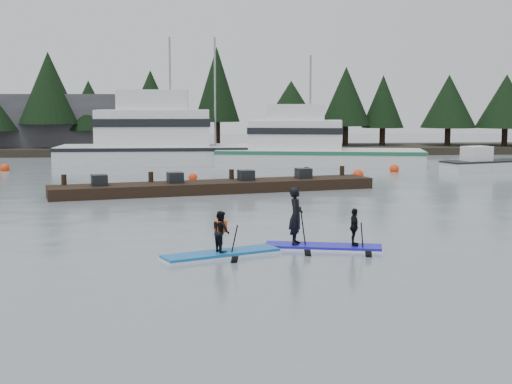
{
  "coord_description": "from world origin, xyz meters",
  "views": [
    {
      "loc": [
        -2.08,
        -19.01,
        4.23
      ],
      "look_at": [
        0.0,
        6.0,
        1.1
      ],
      "focal_mm": 50.0,
      "sensor_mm": 36.0,
      "label": 1
    }
  ],
  "objects": [
    {
      "name": "floating_dock",
      "position": [
        -1.17,
        14.87,
        0.26
      ],
      "size": [
        15.66,
        5.79,
        0.52
      ],
      "primitive_type": "cube",
      "rotation": [
        0.0,
        0.0,
        0.24
      ],
      "color": "black",
      "rests_on": "ground"
    },
    {
      "name": "fishing_boat_medium",
      "position": [
        5.94,
        29.35,
        0.59
      ],
      "size": [
        14.42,
        6.48,
        8.37
      ],
      "rotation": [
        0.0,
        0.0,
        -0.19
      ],
      "color": "silver",
      "rests_on": "ground"
    },
    {
      "name": "buoy_c",
      "position": [
        10.18,
        24.3,
        0.0
      ],
      "size": [
        0.58,
        0.58,
        0.58
      ],
      "primitive_type": "sphere",
      "color": "red",
      "rests_on": "ground"
    },
    {
      "name": "treeline",
      "position": [
        0.0,
        42.0,
        0.0
      ],
      "size": [
        60.0,
        4.0,
        8.0
      ],
      "primitive_type": null,
      "color": "black",
      "rests_on": "ground"
    },
    {
      "name": "far_shore",
      "position": [
        0.0,
        42.0,
        0.3
      ],
      "size": [
        70.0,
        8.0,
        0.6
      ],
      "primitive_type": "cube",
      "color": "#2D281E",
      "rests_on": "ground"
    },
    {
      "name": "buoy_b",
      "position": [
        -2.32,
        20.54,
        0.0
      ],
      "size": [
        0.49,
        0.49,
        0.49
      ],
      "primitive_type": "sphere",
      "color": "red",
      "rests_on": "ground"
    },
    {
      "name": "fishing_boat_large",
      "position": [
        -3.57,
        31.53,
        0.75
      ],
      "size": [
        17.44,
        5.04,
        9.84
      ],
      "rotation": [
        0.0,
        0.0,
        -0.01
      ],
      "color": "silver",
      "rests_on": "ground"
    },
    {
      "name": "skiff",
      "position": [
        16.0,
        23.87,
        0.35
      ],
      "size": [
        6.26,
        3.54,
        0.7
      ],
      "primitive_type": "cube",
      "rotation": [
        0.0,
        0.0,
        0.31
      ],
      "color": "silver",
      "rests_on": "ground"
    },
    {
      "name": "paddleboard_duo",
      "position": [
        1.4,
        1.27,
        0.59
      ],
      "size": [
        3.5,
        1.65,
        2.32
      ],
      "rotation": [
        0.0,
        0.0,
        -0.23
      ],
      "color": "#1514BF",
      "rests_on": "ground"
    },
    {
      "name": "waterfront_building",
      "position": [
        -14.0,
        44.0,
        2.5
      ],
      "size": [
        18.0,
        6.0,
        5.0
      ],
      "primitive_type": "cube",
      "color": "#4C4C51",
      "rests_on": "ground"
    },
    {
      "name": "paddleboard_solo",
      "position": [
        -1.44,
        0.46,
        0.36
      ],
      "size": [
        3.39,
        2.11,
        1.77
      ],
      "rotation": [
        0.0,
        0.0,
        0.42
      ],
      "color": "#125DAA",
      "rests_on": "ground"
    },
    {
      "name": "buoy_d",
      "position": [
        7.05,
        20.66,
        0.0
      ],
      "size": [
        0.64,
        0.64,
        0.64
      ],
      "primitive_type": "sphere",
      "color": "red",
      "rests_on": "ground"
    },
    {
      "name": "buoy_a",
      "position": [
        -14.19,
        26.94,
        0.0
      ],
      "size": [
        0.57,
        0.57,
        0.57
      ],
      "primitive_type": "sphere",
      "color": "red",
      "rests_on": "ground"
    },
    {
      "name": "ground",
      "position": [
        0.0,
        0.0,
        0.0
      ],
      "size": [
        160.0,
        160.0,
        0.0
      ],
      "primitive_type": "plane",
      "color": "slate",
      "rests_on": "ground"
    }
  ]
}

